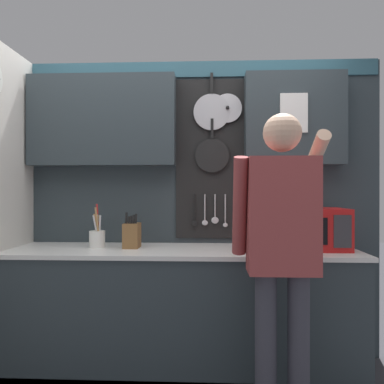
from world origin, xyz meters
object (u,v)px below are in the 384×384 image
Objects in this scene: microwave at (307,229)px; person at (282,239)px; knife_block at (132,235)px; utensil_crock at (97,237)px.

person is at bearing -116.11° from microwave.
knife_block is 1.14m from person.
microwave is 1.66× the size of utensil_crock.
person is (0.97, -0.61, 0.05)m from knife_block.
microwave reaches higher than knife_block.
person is (1.23, -0.61, 0.07)m from utensil_crock.
knife_block is 0.26m from utensil_crock.
person is at bearing -32.08° from knife_block.
utensil_crock is (-1.52, 0.00, -0.07)m from microwave.
knife_block is 0.81× the size of utensil_crock.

